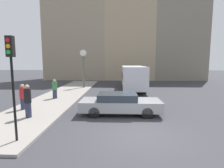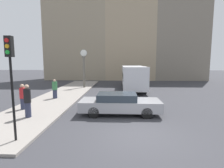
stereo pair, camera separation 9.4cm
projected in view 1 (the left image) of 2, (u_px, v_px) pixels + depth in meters
ground_plane at (140, 135)px, 7.56m from camera, size 120.00×120.00×0.00m
sidewalk_corner at (64, 94)px, 16.81m from camera, size 3.80×22.18×0.12m
building_row at (119, 35)px, 31.03m from camera, size 27.81×5.00×17.95m
sedan_car at (120, 103)px, 10.54m from camera, size 4.79×1.82×1.28m
bus_distant at (132, 76)px, 20.37m from camera, size 2.42×8.83×2.67m
traffic_light_near at (12, 67)px, 6.43m from camera, size 0.26×0.24×3.97m
street_clock at (84, 68)px, 20.81m from camera, size 0.84×0.37×4.50m
pedestrian_black_jacket at (28, 101)px, 9.52m from camera, size 0.37×0.37×1.82m
pedestrian_green_hoodie at (55, 89)px, 14.56m from camera, size 0.42×0.42×1.60m
pedestrian_red_top at (23, 97)px, 11.14m from camera, size 0.37×0.37×1.63m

